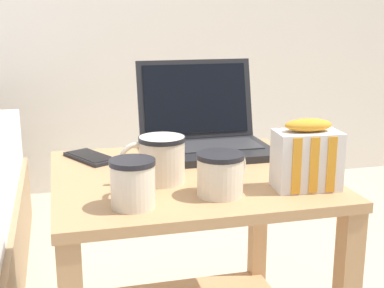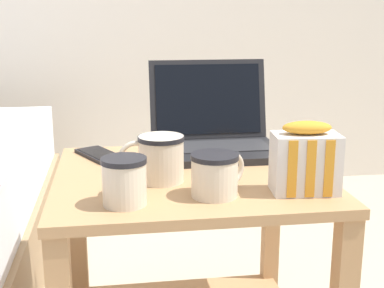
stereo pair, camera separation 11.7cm
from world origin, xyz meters
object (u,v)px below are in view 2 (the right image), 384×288
Objects in this scene: laptop at (214,133)px; snack_bag at (305,160)px; cell_phone at (100,155)px; mug_front_right at (216,172)px; mug_front_left at (160,156)px; mug_mid_center at (124,178)px.

laptop is 2.17× the size of snack_bag.
cell_phone is (-0.42, 0.34, -0.06)m from snack_bag.
mug_front_right is at bearing -100.21° from laptop.
laptop is at bearing 79.79° from mug_front_right.
snack_bag is (0.19, -0.00, 0.02)m from mug_front_right.
cell_phone is (-0.24, 0.34, -0.04)m from mug_front_right.
laptop reaches higher than mug_front_right.
mug_front_left is 1.19× the size of mug_front_right.
snack_bag reaches higher than mug_front_right.
mug_front_left is 0.15m from mug_mid_center.
laptop reaches higher than mug_mid_center.
snack_bag is at bearing -71.07° from laptop.
mug_mid_center is at bearing -81.22° from cell_phone.
mug_front_left is at bearing 158.38° from snack_bag.
cell_phone is at bearing 141.06° from snack_bag.
snack_bag is (0.29, -0.11, 0.01)m from mug_front_left.
laptop is 1.93× the size of cell_phone.
mug_front_right is (-0.06, -0.35, 0.00)m from laptop.
mug_front_left is 0.86× the size of cell_phone.
snack_bag is at bearing -38.94° from cell_phone.
mug_front_right reaches higher than cell_phone.
mug_front_left is 0.27m from cell_phone.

